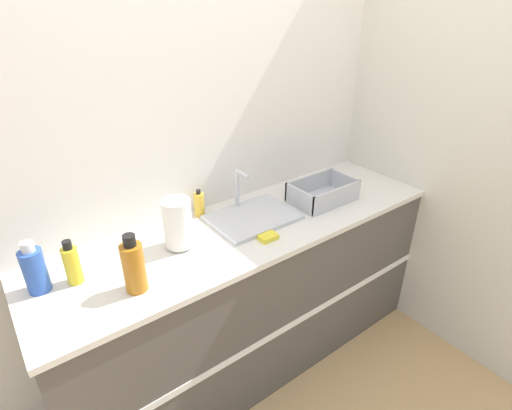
{
  "coord_description": "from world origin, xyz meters",
  "views": [
    {
      "loc": [
        -1.02,
        -1.12,
        1.97
      ],
      "look_at": [
        0.02,
        0.27,
        1.05
      ],
      "focal_mm": 28.0,
      "sensor_mm": 36.0,
      "label": 1
    }
  ],
  "objects": [
    {
      "name": "wall_right",
      "position": [
        1.1,
        0.3,
        1.3
      ],
      "size": [
        0.06,
        2.6,
        2.6
      ],
      "color": "beige",
      "rests_on": "ground_plane"
    },
    {
      "name": "soap_dispenser",
      "position": [
        -0.15,
        0.54,
        1.0
      ],
      "size": [
        0.05,
        0.05,
        0.15
      ],
      "color": "gold",
      "rests_on": "counter_cabinet"
    },
    {
      "name": "bottle_blue",
      "position": [
        -0.96,
        0.39,
        1.03
      ],
      "size": [
        0.09,
        0.09,
        0.22
      ],
      "color": "#2D56B7",
      "rests_on": "counter_cabinet"
    },
    {
      "name": "dish_rack",
      "position": [
        0.49,
        0.27,
        0.97
      ],
      "size": [
        0.36,
        0.23,
        0.12
      ],
      "color": "#B7BABF",
      "rests_on": "counter_cabinet"
    },
    {
      "name": "counter_cabinet",
      "position": [
        0.0,
        0.3,
        0.47
      ],
      "size": [
        2.16,
        0.62,
        0.93
      ],
      "color": "#514C47",
      "rests_on": "ground_plane"
    },
    {
      "name": "bottle_amber",
      "position": [
        -0.65,
        0.16,
        1.04
      ],
      "size": [
        0.09,
        0.09,
        0.25
      ],
      "color": "#B26B19",
      "rests_on": "counter_cabinet"
    },
    {
      "name": "paper_towel_roll",
      "position": [
        -0.37,
        0.33,
        1.05
      ],
      "size": [
        0.13,
        0.13,
        0.24
      ],
      "color": "#4C4C51",
      "rests_on": "counter_cabinet"
    },
    {
      "name": "sink",
      "position": [
        0.05,
        0.34,
        0.95
      ],
      "size": [
        0.44,
        0.33,
        0.24
      ],
      "color": "silver",
      "rests_on": "counter_cabinet"
    },
    {
      "name": "bottle_yellow",
      "position": [
        -0.83,
        0.36,
        1.02
      ],
      "size": [
        0.06,
        0.06,
        0.2
      ],
      "color": "yellow",
      "rests_on": "counter_cabinet"
    },
    {
      "name": "sponge",
      "position": [
        -0.01,
        0.13,
        0.94
      ],
      "size": [
        0.09,
        0.06,
        0.02
      ],
      "color": "yellow",
      "rests_on": "counter_cabinet"
    },
    {
      "name": "ground_plane",
      "position": [
        0.0,
        0.0,
        0.0
      ],
      "size": [
        12.0,
        12.0,
        0.0
      ],
      "primitive_type": "plane",
      "color": "tan"
    },
    {
      "name": "wall_back",
      "position": [
        0.0,
        0.63,
        1.3
      ],
      "size": [
        4.54,
        0.06,
        2.6
      ],
      "color": "silver",
      "rests_on": "ground_plane"
    }
  ]
}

